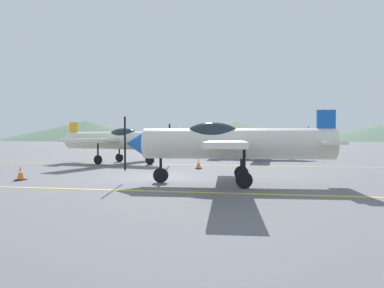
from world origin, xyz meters
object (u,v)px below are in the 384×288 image
(airplane_near, at_px, (229,143))
(airplane_mid, at_px, (115,140))
(airplane_back, at_px, (196,138))
(traffic_cone_front, at_px, (199,164))
(traffic_cone_side, at_px, (20,173))
(airplane_far, at_px, (256,139))

(airplane_near, height_order, airplane_mid, same)
(airplane_back, xyz_separation_m, traffic_cone_front, (4.03, -24.09, -1.32))
(airplane_mid, height_order, airplane_back, same)
(airplane_back, height_order, traffic_cone_side, airplane_back)
(airplane_far, relative_size, airplane_back, 1.00)
(airplane_mid, distance_m, airplane_far, 11.65)
(airplane_far, distance_m, traffic_cone_side, 18.89)
(airplane_far, bearing_deg, airplane_near, -94.54)
(airplane_near, distance_m, airplane_back, 30.70)
(airplane_near, xyz_separation_m, airplane_mid, (-8.28, 8.88, 0.00))
(airplane_mid, bearing_deg, airplane_far, 35.19)
(airplane_back, bearing_deg, airplane_mid, -95.81)
(airplane_near, height_order, traffic_cone_front, airplane_near)
(airplane_near, height_order, airplane_far, same)
(airplane_mid, xyz_separation_m, traffic_cone_side, (-0.48, -9.26, -1.32))
(airplane_back, bearing_deg, airplane_far, -63.06)
(airplane_mid, xyz_separation_m, airplane_far, (9.52, 6.71, 0.00))
(airplane_mid, relative_size, traffic_cone_side, 16.09)
(airplane_mid, xyz_separation_m, traffic_cone_front, (6.18, -2.89, -1.32))
(airplane_near, relative_size, airplane_mid, 1.01)
(traffic_cone_front, distance_m, traffic_cone_side, 9.22)
(airplane_near, bearing_deg, airplane_far, 85.46)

